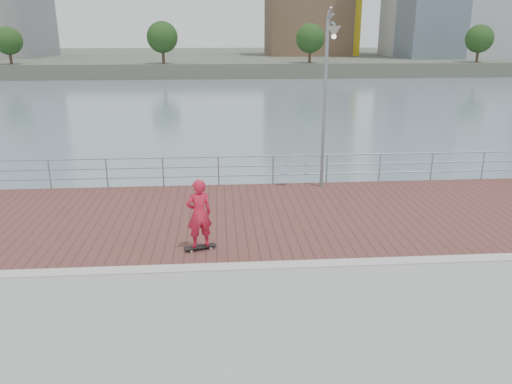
{
  "coord_description": "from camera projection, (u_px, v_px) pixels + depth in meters",
  "views": [
    {
      "loc": [
        -0.99,
        -11.05,
        5.49
      ],
      "look_at": [
        0.0,
        2.0,
        1.3
      ],
      "focal_mm": 35.0,
      "sensor_mm": 36.0,
      "label": 1
    }
  ],
  "objects": [
    {
      "name": "far_shore",
      "position": [
        221.0,
        58.0,
        128.81
      ],
      "size": [
        320.0,
        95.0,
        2.5
      ],
      "primitive_type": "cube",
      "color": "#4C5142",
      "rests_on": "ground"
    },
    {
      "name": "shoreline_trees",
      "position": [
        279.0,
        39.0,
        84.67
      ],
      "size": [
        144.83,
        5.17,
        6.89
      ],
      "color": "#473323",
      "rests_on": "far_shore"
    },
    {
      "name": "guardrail",
      "position": [
        246.0,
        167.0,
        18.67
      ],
      "size": [
        39.06,
        0.06,
        1.13
      ],
      "color": "#8C9EA8",
      "rests_on": "brick_lane"
    },
    {
      "name": "brick_lane",
      "position": [
        252.0,
        216.0,
        15.65
      ],
      "size": [
        40.0,
        6.8,
        0.02
      ],
      "primitive_type": "cube",
      "color": "brown",
      "rests_on": "seawall"
    },
    {
      "name": "skateboard",
      "position": [
        200.0,
        247.0,
        13.16
      ],
      "size": [
        0.85,
        0.45,
        0.1
      ],
      "rotation": [
        0.0,
        0.0,
        0.31
      ],
      "color": "black",
      "rests_on": "brick_lane"
    },
    {
      "name": "skateboarder",
      "position": [
        199.0,
        214.0,
        12.87
      ],
      "size": [
        0.78,
        0.63,
        1.85
      ],
      "primitive_type": "imported",
      "rotation": [
        0.0,
        0.0,
        3.45
      ],
      "color": "red",
      "rests_on": "skateboard"
    },
    {
      "name": "water",
      "position": [
        262.0,
        337.0,
        12.85
      ],
      "size": [
        400.0,
        400.0,
        0.0
      ],
      "primitive_type": "plane",
      "color": "slate",
      "rests_on": "ground"
    },
    {
      "name": "curb",
      "position": [
        262.0,
        266.0,
        12.23
      ],
      "size": [
        40.0,
        0.4,
        0.06
      ],
      "primitive_type": "cube",
      "color": "#B7B5AD",
      "rests_on": "seawall"
    },
    {
      "name": "street_lamp",
      "position": [
        329.0,
        70.0,
        16.89
      ],
      "size": [
        0.44,
        1.27,
        6.01
      ],
      "color": "gray",
      "rests_on": "brick_lane"
    }
  ]
}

